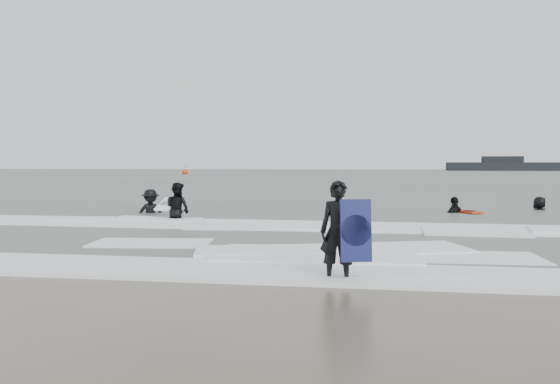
% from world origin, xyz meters
% --- Properties ---
extents(ground, '(320.00, 320.00, 0.00)m').
position_xyz_m(ground, '(0.00, 0.00, 0.00)').
color(ground, brown).
rests_on(ground, ground).
extents(sea, '(320.00, 320.00, 0.00)m').
position_xyz_m(sea, '(0.00, 80.00, 0.06)').
color(sea, '#47544C').
rests_on(sea, ground).
extents(surfer_centre, '(0.62, 0.43, 1.63)m').
position_xyz_m(surfer_centre, '(2.01, -1.00, 0.00)').
color(surfer_centre, black).
rests_on(surfer_centre, ground).
extents(surfer_wading, '(1.09, 1.00, 1.81)m').
position_xyz_m(surfer_wading, '(-3.81, 7.26, 0.00)').
color(surfer_wading, black).
rests_on(surfer_wading, ground).
extents(surfer_breaker, '(1.33, 1.14, 1.79)m').
position_xyz_m(surfer_breaker, '(-5.57, 9.18, 0.00)').
color(surfer_breaker, black).
rests_on(surfer_breaker, ground).
extents(surfer_right_near, '(1.09, 1.02, 1.80)m').
position_xyz_m(surfer_right_near, '(5.47, 11.40, 0.00)').
color(surfer_right_near, black).
rests_on(surfer_right_near, ground).
extents(surfer_right_far, '(1.00, 0.97, 1.73)m').
position_xyz_m(surfer_right_far, '(8.93, 13.24, 0.00)').
color(surfer_right_far, black).
rests_on(surfer_right_far, ground).
extents(surf_foam, '(30.03, 9.06, 0.09)m').
position_xyz_m(surf_foam, '(0.00, 3.70, 0.04)').
color(surf_foam, white).
rests_on(surf_foam, ground).
extents(bodyboards, '(10.89, 13.11, 1.25)m').
position_xyz_m(bodyboards, '(1.34, 5.86, 0.50)').
color(bodyboards, '#10154B').
rests_on(bodyboards, ground).
extents(buoy, '(1.00, 1.00, 1.65)m').
position_xyz_m(buoy, '(-29.50, 78.78, 0.42)').
color(buoy, red).
rests_on(buoy, ground).
extents(vessel_horizon, '(26.93, 4.81, 3.65)m').
position_xyz_m(vessel_horizon, '(33.77, 135.76, 1.36)').
color(vessel_horizon, black).
rests_on(vessel_horizon, ground).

